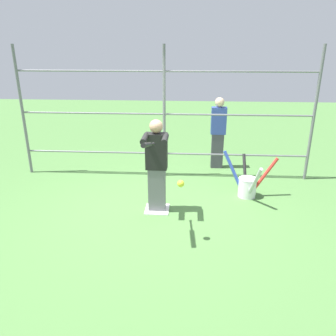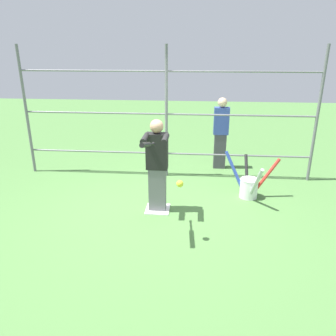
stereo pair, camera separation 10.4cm
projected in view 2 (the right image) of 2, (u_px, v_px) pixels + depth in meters
ground_plane at (158, 210)px, 5.59m from camera, size 24.00×24.00×0.00m
home_plate at (158, 209)px, 5.58m from camera, size 0.40×0.40×0.02m
fence_backstop at (166, 114)px, 6.62m from camera, size 5.97×0.06×2.67m
batter at (157, 164)px, 5.28m from camera, size 0.40×0.53×1.56m
baseball_bat_swinging at (147, 145)px, 4.28m from camera, size 0.10×0.79×0.25m
softball_in_flight at (180, 184)px, 4.41m from camera, size 0.10×0.10×0.10m
bat_bucket at (249, 185)px, 5.98m from camera, size 1.01×1.11×0.83m
bystander_behind_fence at (221, 132)px, 7.25m from camera, size 0.33×0.20×1.59m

